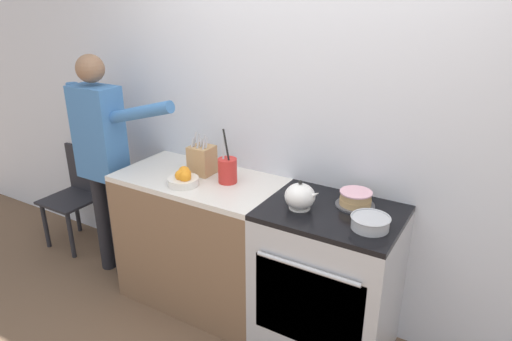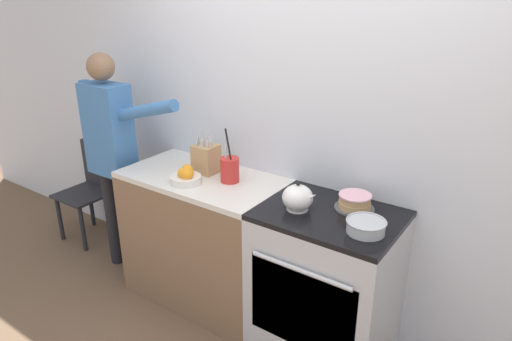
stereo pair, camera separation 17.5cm
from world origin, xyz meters
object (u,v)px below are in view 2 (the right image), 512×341
at_px(tea_kettle, 298,198).
at_px(fruit_bowl, 186,175).
at_px(knife_block, 206,158).
at_px(dining_chair, 92,185).
at_px(mixing_bowl, 366,226).
at_px(person_baker, 111,147).
at_px(utensil_crock, 230,169).
at_px(stove_range, 325,284).
at_px(layer_cake, 355,202).

distance_m(tea_kettle, fruit_bowl, 0.76).
bearing_deg(knife_block, tea_kettle, -9.99).
bearing_deg(dining_chair, mixing_bowl, 21.13).
bearing_deg(person_baker, fruit_bowl, -15.17).
xyz_separation_m(person_baker, dining_chair, (-0.60, 0.20, -0.52)).
height_order(utensil_crock, person_baker, person_baker).
xyz_separation_m(fruit_bowl, person_baker, (-0.78, 0.06, 0.02)).
bearing_deg(knife_block, fruit_bowl, -86.23).
xyz_separation_m(knife_block, fruit_bowl, (0.01, -0.21, -0.05)).
bearing_deg(stove_range, layer_cake, 54.65).
bearing_deg(utensil_crock, person_baker, -173.43).
bearing_deg(utensil_crock, layer_cake, 6.08).
bearing_deg(utensil_crock, tea_kettle, -10.29).
distance_m(tea_kettle, mixing_bowl, 0.41).
xyz_separation_m(tea_kettle, mixing_bowl, (0.40, -0.03, -0.04)).
distance_m(layer_cake, tea_kettle, 0.31).
distance_m(mixing_bowl, fruit_bowl, 1.16).
bearing_deg(fruit_bowl, dining_chair, 169.61).
xyz_separation_m(layer_cake, knife_block, (-1.02, -0.05, 0.06)).
xyz_separation_m(stove_range, dining_chair, (-2.30, 0.12, 0.01)).
relative_size(utensil_crock, person_baker, 0.21).
distance_m(stove_range, dining_chair, 2.31).
bearing_deg(tea_kettle, knife_block, 170.01).
bearing_deg(person_baker, layer_cake, -4.61).
relative_size(tea_kettle, person_baker, 0.12).
height_order(layer_cake, fruit_bowl, fruit_bowl).
bearing_deg(person_baker, tea_kettle, -10.41).
height_order(stove_range, person_baker, person_baker).
distance_m(fruit_bowl, person_baker, 0.78).
xyz_separation_m(fruit_bowl, dining_chair, (-1.38, 0.25, -0.50)).
distance_m(stove_range, person_baker, 1.78).
relative_size(utensil_crock, fruit_bowl, 1.85).
bearing_deg(fruit_bowl, tea_kettle, 5.47).
bearing_deg(person_baker, utensil_crock, -4.39).
height_order(layer_cake, person_baker, person_baker).
distance_m(layer_cake, mixing_bowl, 0.26).
relative_size(tea_kettle, knife_block, 0.74).
relative_size(fruit_bowl, dining_chair, 0.23).
height_order(layer_cake, mixing_bowl, layer_cake).
xyz_separation_m(tea_kettle, person_baker, (-1.54, -0.01, -0.00)).
height_order(stove_range, layer_cake, layer_cake).
bearing_deg(layer_cake, utensil_crock, -173.92).
height_order(stove_range, utensil_crock, utensil_crock).
relative_size(stove_range, knife_block, 3.31).
bearing_deg(mixing_bowl, stove_range, 159.75).
relative_size(utensil_crock, dining_chair, 0.43).
bearing_deg(dining_chair, stove_range, 22.83).
height_order(utensil_crock, fruit_bowl, utensil_crock).
height_order(mixing_bowl, knife_block, knife_block).
distance_m(knife_block, person_baker, 0.78).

